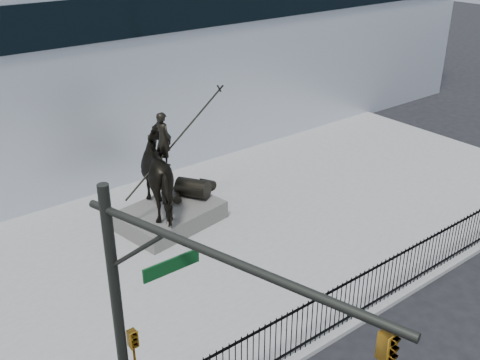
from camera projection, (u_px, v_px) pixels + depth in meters
ground at (378, 353)px, 14.83m from camera, size 120.00×120.00×0.00m
plaza at (221, 241)px, 19.76m from camera, size 30.00×12.00×0.15m
building at (60, 51)px, 27.08m from camera, size 44.00×14.00×9.00m
picket_fence at (345, 302)px, 15.32m from camera, size 22.10×0.10×1.50m
statue_plinth at (170, 216)px, 20.58m from camera, size 3.91×2.99×0.67m
equestrian_statue at (169, 172)px, 19.88m from camera, size 4.52×3.17×3.87m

